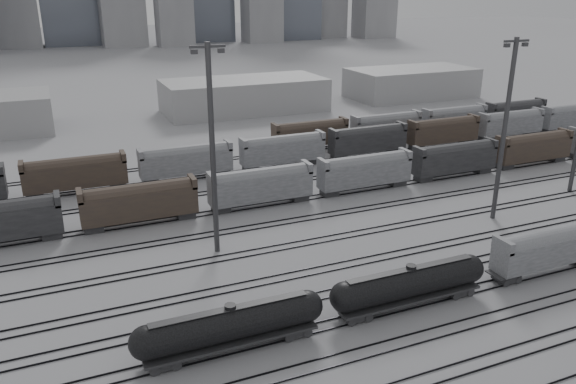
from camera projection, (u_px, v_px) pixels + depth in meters
name	position (u px, v px, depth m)	size (l,w,h in m)	color
ground	(456.00, 300.00, 56.45)	(900.00, 900.00, 0.00)	#A4A4A9
tracks	(367.00, 233.00, 71.55)	(220.00, 71.50, 0.16)	black
tank_car_a	(231.00, 325.00, 47.94)	(17.19, 2.86, 4.25)	black
tank_car_b	(410.00, 284.00, 54.61)	(17.27, 2.88, 4.27)	black
hopper_car_a	(549.00, 247.00, 60.99)	(13.77, 2.74, 4.92)	black
light_mast_b	(212.00, 147.00, 62.49)	(3.88, 0.62, 24.25)	#3C3C3F
light_mast_c	(505.00, 127.00, 72.13)	(3.82, 0.61, 23.91)	#3C3C3F
bg_string_near	(365.00, 173.00, 86.08)	(151.00, 3.00, 5.60)	gray
bg_string_mid	(368.00, 141.00, 103.57)	(151.00, 3.00, 5.60)	black
bg_string_far	(421.00, 124.00, 116.91)	(66.00, 3.00, 5.60)	#45382C
warehouse_mid	(244.00, 95.00, 140.84)	(40.00, 18.00, 8.00)	#A6A6A8
warehouse_right	(411.00, 83.00, 159.19)	(35.00, 18.00, 8.00)	#A6A6A8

